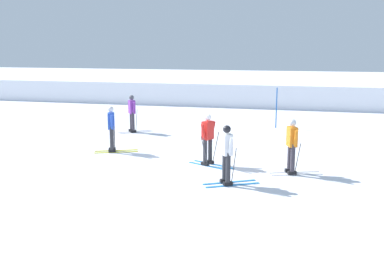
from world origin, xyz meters
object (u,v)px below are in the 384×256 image
object	(u,v)px
trail_marker_pole	(276,108)
skier_orange	(292,145)
skier_red	(208,138)
skier_white	(227,153)
skier_blue	(112,128)
skier_purple	(132,112)

from	to	relation	value
trail_marker_pole	skier_orange	bearing A→B (deg)	-83.62
skier_red	trail_marker_pole	size ratio (longest dim) A/B	0.88
skier_white	skier_blue	distance (m)	5.55
skier_orange	skier_blue	distance (m)	6.66
skier_white	skier_blue	world-z (taller)	same
skier_orange	skier_red	distance (m)	2.72
skier_orange	trail_marker_pole	size ratio (longest dim) A/B	0.88
skier_orange	trail_marker_pole	xyz separation A→B (m)	(-0.86, 7.72, 0.06)
trail_marker_pole	skier_red	bearing A→B (deg)	-104.04
skier_blue	trail_marker_pole	xyz separation A→B (m)	(5.66, 6.39, 0.06)
skier_blue	skier_red	bearing A→B (deg)	-13.89
skier_purple	skier_blue	bearing A→B (deg)	-79.89
skier_orange	trail_marker_pole	bearing A→B (deg)	96.38
skier_white	skier_orange	bearing A→B (deg)	40.80
skier_white	skier_blue	bearing A→B (deg)	149.11
skier_purple	trail_marker_pole	distance (m)	6.86
skier_blue	trail_marker_pole	bearing A→B (deg)	48.44
skier_blue	skier_purple	distance (m)	3.78
skier_red	skier_blue	bearing A→B (deg)	166.11
skier_purple	trail_marker_pole	bearing A→B (deg)	22.83
skier_orange	skier_red	xyz separation A→B (m)	(-2.70, 0.39, 0.00)
skier_white	skier_blue	size ratio (longest dim) A/B	1.00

